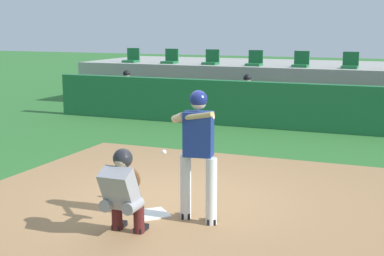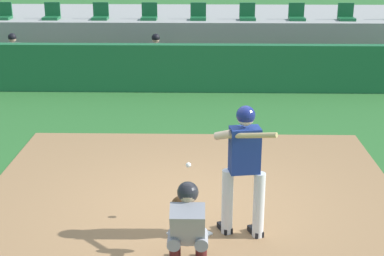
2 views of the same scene
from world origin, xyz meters
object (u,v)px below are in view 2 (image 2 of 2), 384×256
object	(u,v)px
stadium_seat_1	(52,14)
stadium_seat_4	(198,15)
dugout_player_1	(156,58)
dugout_player_0	(13,57)
batter_at_plate	(243,163)
stadium_seat_6	(297,15)
stadium_seat_2	(100,15)
stadium_seat_3	(149,15)
home_plate	(190,233)
stadium_seat_0	(3,14)
stadium_seat_5	(247,15)
catcher_crouched	(187,222)
stadium_seat_7	(346,15)

from	to	relation	value
stadium_seat_1	stadium_seat_4	bearing A→B (deg)	0.00
dugout_player_1	dugout_player_0	bearing A→B (deg)	180.00
batter_at_plate	stadium_seat_6	world-z (taller)	stadium_seat_6
stadium_seat_2	stadium_seat_3	bearing A→B (deg)	0.00
home_plate	stadium_seat_2	xyz separation A→B (m)	(-2.89, 10.18, 1.51)
stadium_seat_0	stadium_seat_4	distance (m)	5.78
stadium_seat_1	stadium_seat_5	distance (m)	5.78
dugout_player_0	dugout_player_1	world-z (taller)	same
stadium_seat_2	stadium_seat_6	world-z (taller)	same
stadium_seat_5	stadium_seat_1	bearing A→B (deg)	180.00
dugout_player_0	stadium_seat_4	size ratio (longest dim) A/B	2.71
stadium_seat_2	catcher_crouched	bearing A→B (deg)	-75.26
stadium_seat_5	catcher_crouched	bearing A→B (deg)	-97.56
stadium_seat_3	stadium_seat_4	bearing A→B (deg)	0.00
stadium_seat_4	stadium_seat_7	xyz separation A→B (m)	(4.33, 0.00, 0.00)
dugout_player_1	stadium_seat_1	xyz separation A→B (m)	(-3.23, 2.03, 0.86)
stadium_seat_2	dugout_player_0	bearing A→B (deg)	-135.17
stadium_seat_0	stadium_seat_2	size ratio (longest dim) A/B	1.00
dugout_player_0	stadium_seat_3	xyz separation A→B (m)	(3.49, 2.03, 0.86)
stadium_seat_5	stadium_seat_7	bearing A→B (deg)	0.00
home_plate	dugout_player_1	bearing A→B (deg)	97.73
dugout_player_0	catcher_crouched	bearing A→B (deg)	-61.07
stadium_seat_1	batter_at_plate	bearing A→B (deg)	-63.69
stadium_seat_5	stadium_seat_4	bearing A→B (deg)	180.00
batter_at_plate	dugout_player_0	size ratio (longest dim) A/B	1.39
batter_at_plate	dugout_player_1	size ratio (longest dim) A/B	1.39
stadium_seat_1	stadium_seat_3	distance (m)	2.89
dugout_player_1	stadium_seat_4	distance (m)	2.47
stadium_seat_2	stadium_seat_5	bearing A→B (deg)	0.00
catcher_crouched	stadium_seat_4	distance (m)	10.99
batter_at_plate	dugout_player_0	distance (m)	9.89
stadium_seat_1	stadium_seat_2	size ratio (longest dim) A/B	1.00
home_plate	dugout_player_1	size ratio (longest dim) A/B	0.34
dugout_player_1	stadium_seat_5	bearing A→B (deg)	38.59
batter_at_plate	dugout_player_0	xyz separation A→B (m)	(-5.63, 8.13, -0.36)
dugout_player_0	stadium_seat_3	bearing A→B (deg)	30.23
stadium_seat_3	stadium_seat_0	bearing A→B (deg)	180.00
home_plate	stadium_seat_5	bearing A→B (deg)	81.92
dugout_player_1	stadium_seat_2	distance (m)	2.84
stadium_seat_0	stadium_seat_2	world-z (taller)	same
stadium_seat_1	stadium_seat_5	xyz separation A→B (m)	(5.78, 0.00, 0.00)
batter_at_plate	stadium_seat_5	xyz separation A→B (m)	(0.75, 10.16, 0.50)
batter_at_plate	stadium_seat_3	xyz separation A→B (m)	(-2.13, 10.16, 0.50)
batter_at_plate	stadium_seat_5	distance (m)	10.20
stadium_seat_3	stadium_seat_1	bearing A→B (deg)	180.00
batter_at_plate	home_plate	bearing A→B (deg)	-178.60
stadium_seat_0	stadium_seat_6	size ratio (longest dim) A/B	1.00
stadium_seat_2	stadium_seat_3	distance (m)	1.44
stadium_seat_1	stadium_seat_5	bearing A→B (deg)	0.00
dugout_player_1	stadium_seat_6	xyz separation A→B (m)	(3.99, 2.03, 0.86)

